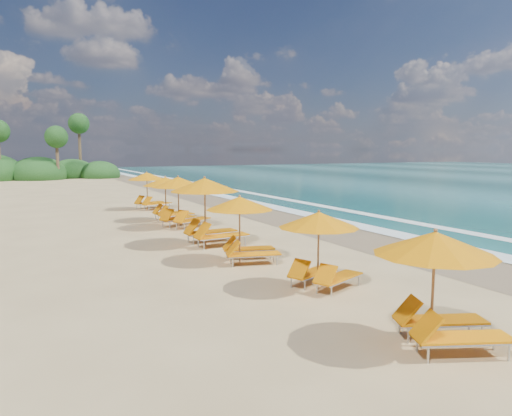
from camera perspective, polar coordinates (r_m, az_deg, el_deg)
The scene contains 11 objects.
ground at distance 19.00m, azimuth -0.00°, elevation -3.59°, with size 160.00×160.00×0.00m, color tan.
wet_sand at distance 21.10m, azimuth 9.72°, elevation -2.61°, with size 4.00×160.00×0.01m, color #80694C.
surf_foam at distance 22.80m, azimuth 15.16°, elevation -1.98°, with size 4.00×160.00×0.01m.
station_0 at distance 9.02m, azimuth 21.67°, elevation -8.25°, with size 2.82×2.80×2.17m.
station_1 at distance 12.01m, azimuth 7.99°, elevation -4.39°, with size 2.64×2.60×2.05m.
station_2 at distance 14.71m, azimuth -1.36°, elevation -2.01°, with size 2.67×2.59×2.14m.
station_3 at distance 17.41m, azimuth -5.61°, elevation 0.19°, with size 2.82×2.62×2.57m.
station_4 at distance 21.50m, azimuth -9.04°, elevation 1.17°, with size 3.14×3.13×2.38m.
station_5 at distance 23.71m, azimuth -10.51°, elevation 1.50°, with size 2.47×2.29×2.25m.
station_6 at distance 28.51m, azimuth -12.77°, elevation 2.38°, with size 2.86×2.79×2.26m.
treeline at distance 62.19m, azimuth -28.53°, elevation 3.90°, with size 25.80×8.80×9.74m.
Camera 1 is at (-8.53, -16.61, 3.52)m, focal length 32.97 mm.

